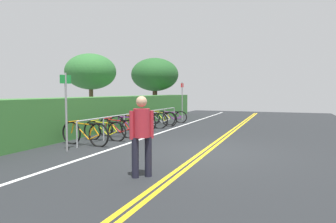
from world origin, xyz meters
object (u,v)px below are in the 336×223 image
Objects in this scene: bicycle_2 at (117,128)px; tree_mid at (91,72)px; bicycle_3 at (130,125)px; bicycle_7 at (162,118)px; bicycle_8 at (172,117)px; pedestrian at (142,131)px; bike_rack at (140,117)px; bicycle_4 at (138,123)px; sign_post_far at (182,97)px; bicycle_6 at (159,119)px; sign_post_near at (66,104)px; bicycle_1 at (104,131)px; tree_far_right at (155,75)px; bicycle_5 at (149,120)px; bicycle_0 at (85,134)px.

tree_mid is (3.62, 3.75, 2.40)m from bicycle_2.
bicycle_3 is 1.11× the size of bicycle_7.
pedestrian reaches higher than bicycle_8.
tree_mid reaches higher than bike_rack.
sign_post_far is (5.29, -0.26, 1.02)m from bicycle_4.
bicycle_6 is at bearing 179.88° from bicycle_8.
bicycle_2 is 0.49× the size of tree_mid.
sign_post_near is at bearing -179.29° from bike_rack.
bicycle_4 is (2.74, 0.12, -0.01)m from bicycle_1.
bicycle_7 is at bearing 169.23° from bicycle_8.
bike_rack is 4.83m from sign_post_near.
bicycle_7 is at bearing -152.69° from tree_far_right.
bicycle_4 is 1.02× the size of bicycle_5.
tree_far_right reaches higher than bicycle_4.
bicycle_3 is 0.88m from bicycle_4.
bicycle_1 is 0.46× the size of tree_mid.
sign_post_far is at bearing -0.52° from sign_post_near.
sign_post_far reaches higher than bike_rack.
bicycle_2 is at bearing 1.20° from sign_post_near.
bicycle_0 is 1.14× the size of bicycle_7.
bicycle_3 is at bearing -0.17° from bicycle_0.
bicycle_1 is at bearing 179.26° from bicycle_6.
bicycle_5 is 0.45× the size of tree_mid.
tree_mid is (7.99, 6.94, 1.83)m from pedestrian.
bicycle_0 is 0.51× the size of tree_mid.
bicycle_5 reaches higher than bicycle_7.
bicycle_8 is (5.64, -0.07, -0.02)m from bicycle_2.
bicycle_3 is 1.00× the size of bicycle_6.
bicycle_4 is at bearing 3.41° from bicycle_2.
bicycle_2 is (0.85, 0.01, 0.00)m from bicycle_1.
bike_rack is 4.74× the size of bicycle_3.
bike_rack is 0.91m from bicycle_5.
bicycle_8 is (6.49, -0.06, -0.02)m from bicycle_1.
tree_mid is (6.44, 3.80, 1.41)m from sign_post_near.
tree_mid is (1.72, 3.63, 2.41)m from bicycle_4.
sign_post_far is (8.03, -0.14, 1.02)m from bicycle_1.
tree_mid reaches higher than bicycle_1.
bicycle_4 is 9.38m from tree_far_right.
bicycle_4 is at bearing 2.57° from bicycle_1.
bicycle_2 is 1.89m from bicycle_4.
tree_far_right is at bearing 16.34° from bicycle_2.
sign_post_far is (4.36, -0.14, 0.99)m from bicycle_5.
bicycle_3 is 0.81× the size of sign_post_near.
bicycle_8 is (2.82, -0.07, -0.05)m from bicycle_5.
bike_rack reaches higher than bicycle_7.
bicycle_5 is at bearing -0.17° from bicycle_2.
bicycle_2 is 1.06× the size of bicycle_4.
bicycle_0 is 1.14× the size of bicycle_8.
tree_far_right reaches higher than bicycle_8.
bicycle_3 is (1.87, 0.03, 0.02)m from bicycle_1.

